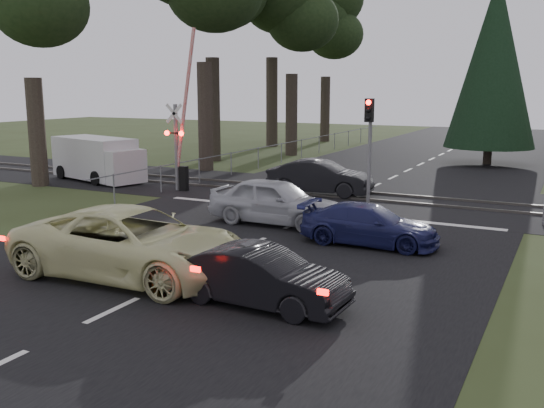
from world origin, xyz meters
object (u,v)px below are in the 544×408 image
Objects in this scene: cream_coupe at (133,243)px; blue_sedan at (369,225)px; crossing_signal at (180,144)px; white_van at (99,159)px; silver_car at (275,201)px; traffic_signal_center at (369,132)px; dark_hatchback at (261,277)px; dark_car_far at (320,177)px.

cream_coupe reaches higher than blue_sedan.
crossing_signal reaches higher than white_van.
silver_car is 0.80× the size of white_van.
traffic_signal_center is 1.09× the size of dark_hatchback.
cream_coupe is 1.06× the size of white_van.
cream_coupe is at bearing 176.92° from dark_car_far.
crossing_signal is 1.16× the size of cream_coupe.
blue_sedan is (2.06, -6.15, -2.22)m from traffic_signal_center.
cream_coupe is at bearing -100.08° from traffic_signal_center.
cream_coupe reaches higher than silver_car.
crossing_signal is 1.86× the size of dark_hatchback.
silver_car is 12.82m from white_van.
blue_sedan is (3.66, -1.20, -0.18)m from silver_car.
blue_sedan is at bearing -26.99° from crossing_signal.
traffic_signal_center is 0.68× the size of cream_coupe.
traffic_signal_center reaches higher than white_van.
white_van reaches higher than cream_coupe.
crossing_signal is at bearing 61.65° from blue_sedan.
dark_hatchback is 5.91m from blue_sedan.
traffic_signal_center is at bearing 9.48° from dark_hatchback.
silver_car is at bearing -6.35° from cream_coupe.
blue_sedan is (4.13, 5.52, -0.25)m from cream_coupe.
crossing_signal is 11.69m from blue_sedan.
dark_car_far is (-0.83, 5.96, -0.03)m from silver_car.
blue_sedan is at bearing -152.62° from dark_car_far.
cream_coupe is 6.90m from blue_sedan.
cream_coupe is at bearing 141.84° from blue_sedan.
cream_coupe reaches higher than dark_car_far.
white_van is at bearing -178.79° from traffic_signal_center.
cream_coupe is 3.69m from dark_hatchback.
blue_sedan is 0.90× the size of dark_car_far.
white_van is (-15.60, 5.87, 0.48)m from blue_sedan.
crossing_signal reaches higher than silver_car.
traffic_signal_center reaches higher than dark_hatchback.
white_van is at bearing 173.45° from crossing_signal.
blue_sedan is at bearing -5.45° from white_van.
dark_car_far is 11.18m from white_van.
crossing_signal is at bearing 103.35° from dark_car_far.
dark_car_far is (-4.49, 7.17, 0.15)m from blue_sedan.
crossing_signal is 1.54× the size of silver_car.
crossing_signal reaches higher than traffic_signal_center.
traffic_signal_center is at bearing -117.28° from dark_car_far.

